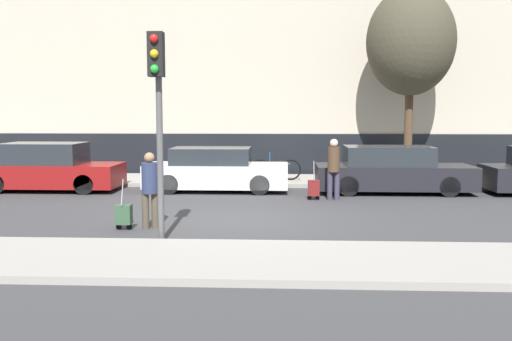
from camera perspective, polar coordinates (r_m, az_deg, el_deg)
The scene contains 14 objects.
ground_plane at distance 13.06m, azimuth -2.37°, elevation -4.96°, with size 80.00×80.00×0.00m, color #38383A.
sidewalk_near at distance 9.41m, azimuth -4.48°, elevation -8.93°, with size 28.00×2.50×0.12m.
sidewalk_far at distance 19.95m, azimuth -0.53°, elevation -0.98°, with size 28.00×3.00×0.12m.
building_facade at distance 23.67m, azimuth -0.02°, elevation 16.13°, with size 28.00×2.65×13.33m.
parked_car_0 at distance 18.88m, azimuth -20.05°, elevation 0.18°, with size 4.35×1.76×1.49m.
parked_car_1 at distance 17.69m, azimuth -4.05°, elevation -0.01°, with size 4.37×1.76×1.35m.
parked_car_2 at distance 17.76m, azimuth 13.45°, elevation -0.05°, with size 4.67×1.80×1.42m.
pedestrian_left at distance 12.21m, azimuth -10.57°, elevation -1.50°, with size 0.34×0.34×1.61m.
trolley_left at distance 12.26m, azimuth -13.09°, elevation -4.31°, with size 0.34×0.29×1.07m.
pedestrian_right at distance 15.97m, azimuth 7.78°, elevation 0.50°, with size 0.35×0.34×1.71m.
trolley_right at distance 16.00m, azimuth 5.79°, elevation -1.76°, with size 0.34×0.29×1.09m.
traffic_light at distance 10.67m, azimuth -9.81°, elevation 7.46°, with size 0.28×0.47×3.89m.
parked_bicycle at distance 19.49m, azimuth 1.94°, elevation 0.13°, with size 1.77×0.06×0.96m.
bare_tree_near_crossing at distance 20.57m, azimuth 15.21°, elevation 12.28°, with size 3.00×3.00×6.55m.
Camera 1 is at (1.18, -12.77, 2.48)m, focal length 40.00 mm.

